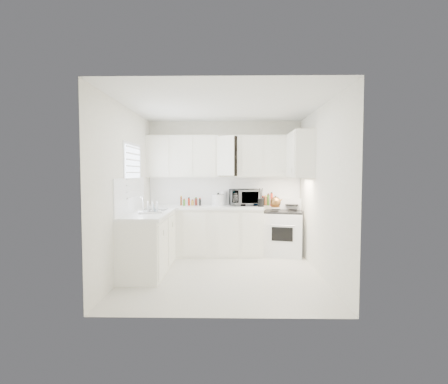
{
  "coord_description": "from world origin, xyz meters",
  "views": [
    {
      "loc": [
        0.1,
        -5.27,
        1.58
      ],
      "look_at": [
        0.0,
        0.7,
        1.25
      ],
      "focal_mm": 27.61,
      "sensor_mm": 36.0,
      "label": 1
    }
  ],
  "objects_px": {
    "stove": "(284,227)",
    "rice_cooker": "(218,199)",
    "microwave": "(245,196)",
    "dish_rack": "(150,207)",
    "tea_kettle": "(276,201)",
    "utensil_crock": "(261,197)"
  },
  "relations": [
    {
      "from": "tea_kettle",
      "to": "dish_rack",
      "type": "distance_m",
      "value": 2.35
    },
    {
      "from": "microwave",
      "to": "dish_rack",
      "type": "distance_m",
      "value": 2.03
    },
    {
      "from": "tea_kettle",
      "to": "microwave",
      "type": "relative_size",
      "value": 0.43
    },
    {
      "from": "stove",
      "to": "dish_rack",
      "type": "bearing_deg",
      "value": -138.76
    },
    {
      "from": "microwave",
      "to": "rice_cooker",
      "type": "bearing_deg",
      "value": 173.36
    },
    {
      "from": "tea_kettle",
      "to": "stove",
      "type": "bearing_deg",
      "value": 59.11
    },
    {
      "from": "microwave",
      "to": "utensil_crock",
      "type": "relative_size",
      "value": 1.57
    },
    {
      "from": "microwave",
      "to": "stove",
      "type": "bearing_deg",
      "value": -19.15
    },
    {
      "from": "dish_rack",
      "to": "microwave",
      "type": "bearing_deg",
      "value": 24.0
    },
    {
      "from": "stove",
      "to": "rice_cooker",
      "type": "xyz_separation_m",
      "value": [
        -1.26,
        0.07,
        0.53
      ]
    },
    {
      "from": "tea_kettle",
      "to": "rice_cooker",
      "type": "xyz_separation_m",
      "value": [
        -1.08,
        0.23,
        0.02
      ]
    },
    {
      "from": "tea_kettle",
      "to": "utensil_crock",
      "type": "distance_m",
      "value": 0.29
    },
    {
      "from": "utensil_crock",
      "to": "dish_rack",
      "type": "height_order",
      "value": "utensil_crock"
    },
    {
      "from": "rice_cooker",
      "to": "stove",
      "type": "bearing_deg",
      "value": 12.57
    },
    {
      "from": "rice_cooker",
      "to": "utensil_crock",
      "type": "relative_size",
      "value": 0.69
    },
    {
      "from": "stove",
      "to": "dish_rack",
      "type": "relative_size",
      "value": 3.04
    },
    {
      "from": "stove",
      "to": "tea_kettle",
      "type": "distance_m",
      "value": 0.56
    },
    {
      "from": "stove",
      "to": "rice_cooker",
      "type": "distance_m",
      "value": 1.36
    },
    {
      "from": "utensil_crock",
      "to": "tea_kettle",
      "type": "bearing_deg",
      "value": 0.62
    },
    {
      "from": "utensil_crock",
      "to": "microwave",
      "type": "bearing_deg",
      "value": 136.46
    },
    {
      "from": "stove",
      "to": "dish_rack",
      "type": "xyz_separation_m",
      "value": [
        -2.3,
        -1.19,
        0.5
      ]
    },
    {
      "from": "tea_kettle",
      "to": "microwave",
      "type": "bearing_deg",
      "value": 171.82
    }
  ]
}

